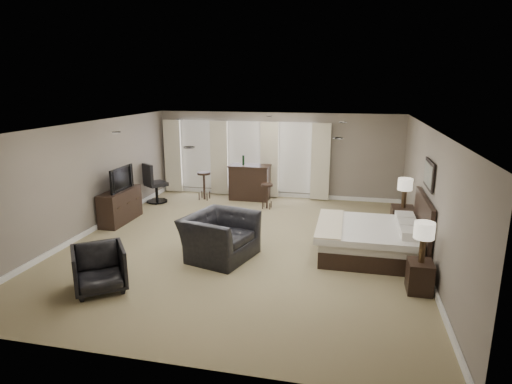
% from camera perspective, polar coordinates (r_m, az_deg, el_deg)
% --- Properties ---
extents(room, '(7.60, 8.60, 2.64)m').
position_cam_1_polar(room, '(9.14, -1.77, 0.68)').
color(room, '#887B56').
rests_on(room, ground).
extents(window_bay, '(5.25, 0.20, 2.30)m').
position_cam_1_polar(window_bay, '(13.30, -1.56, 4.56)').
color(window_bay, silver).
rests_on(window_bay, room).
extents(bed, '(2.04, 1.95, 1.30)m').
position_cam_1_polar(bed, '(9.02, 14.33, -4.27)').
color(bed, silver).
rests_on(bed, ground).
extents(nightstand_near, '(0.40, 0.49, 0.54)m').
position_cam_1_polar(nightstand_near, '(7.89, 20.98, -10.49)').
color(nightstand_near, black).
rests_on(nightstand_near, ground).
extents(nightstand_far, '(0.50, 0.61, 0.67)m').
position_cam_1_polar(nightstand_far, '(10.56, 18.89, -3.68)').
color(nightstand_far, black).
rests_on(nightstand_far, ground).
extents(lamp_near, '(0.34, 0.34, 0.70)m').
position_cam_1_polar(lamp_near, '(7.66, 21.39, -6.27)').
color(lamp_near, beige).
rests_on(lamp_near, nightstand_near).
extents(lamp_far, '(0.33, 0.33, 0.68)m').
position_cam_1_polar(lamp_far, '(10.38, 19.18, -0.13)').
color(lamp_far, beige).
rests_on(lamp_far, nightstand_far).
extents(wall_art, '(0.04, 0.96, 0.56)m').
position_cam_1_polar(wall_art, '(8.85, 22.03, 2.17)').
color(wall_art, slate).
rests_on(wall_art, room).
extents(dresser, '(0.46, 1.44, 0.83)m').
position_cam_1_polar(dresser, '(11.43, -17.64, -1.78)').
color(dresser, black).
rests_on(dresser, ground).
extents(tv, '(0.60, 1.04, 0.14)m').
position_cam_1_polar(tv, '(11.31, -17.82, 0.58)').
color(tv, black).
rests_on(tv, dresser).
extents(armchair_near, '(1.24, 1.57, 1.20)m').
position_cam_1_polar(armchair_near, '(8.67, -4.87, -4.95)').
color(armchair_near, black).
rests_on(armchair_near, ground).
extents(armchair_far, '(1.14, 1.13, 0.86)m').
position_cam_1_polar(armchair_far, '(7.84, -20.19, -9.31)').
color(armchair_far, black).
rests_on(armchair_far, ground).
extents(bar_counter, '(1.23, 0.64, 1.07)m').
position_cam_1_polar(bar_counter, '(12.99, -0.84, 1.32)').
color(bar_counter, black).
rests_on(bar_counter, ground).
extents(bar_stool_left, '(0.53, 0.53, 0.85)m').
position_cam_1_polar(bar_stool_left, '(13.10, -6.93, 0.83)').
color(bar_stool_left, black).
rests_on(bar_stool_left, ground).
extents(bar_stool_right, '(0.36, 0.36, 0.71)m').
position_cam_1_polar(bar_stool_right, '(12.07, 1.46, -0.58)').
color(bar_stool_right, black).
rests_on(bar_stool_right, ground).
extents(desk_chair, '(0.85, 0.85, 1.19)m').
position_cam_1_polar(desk_chair, '(12.97, -13.17, 1.20)').
color(desk_chair, black).
rests_on(desk_chair, ground).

